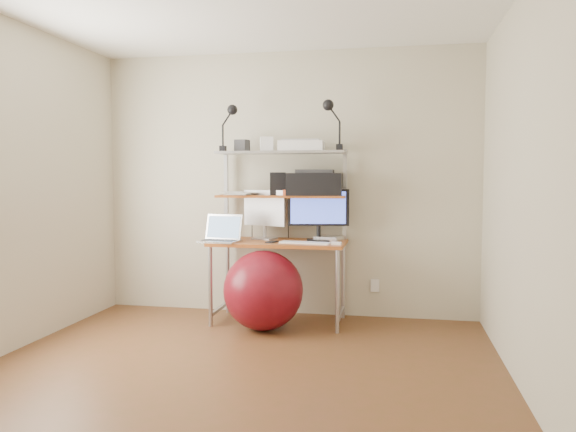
% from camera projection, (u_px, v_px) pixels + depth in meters
% --- Properties ---
extents(room, '(3.60, 3.60, 3.60)m').
position_uv_depth(room, '(232.00, 187.00, 3.61)').
color(room, brown).
rests_on(room, ground).
extents(computer_desk, '(1.20, 0.60, 1.57)m').
position_uv_depth(computer_desk, '(280.00, 217.00, 5.10)').
color(computer_desk, '#AF6122').
rests_on(computer_desk, ground).
extents(desktop, '(1.20, 0.60, 0.00)m').
position_uv_depth(desktop, '(279.00, 241.00, 5.05)').
color(desktop, '#AF6122').
rests_on(desktop, computer_desk).
extents(mid_shelf, '(1.18, 0.34, 0.00)m').
position_uv_depth(mid_shelf, '(282.00, 195.00, 5.15)').
color(mid_shelf, '#AF6122').
rests_on(mid_shelf, computer_desk).
extents(top_shelf, '(1.18, 0.34, 0.00)m').
position_uv_depth(top_shelf, '(282.00, 151.00, 5.12)').
color(top_shelf, '#A6A6AB').
rests_on(top_shelf, computer_desk).
extents(floor, '(3.60, 3.60, 0.00)m').
position_uv_depth(floor, '(234.00, 377.00, 3.69)').
color(floor, brown).
rests_on(floor, ground).
extents(wall_outlet, '(0.08, 0.01, 0.12)m').
position_uv_depth(wall_outlet, '(375.00, 285.00, 5.26)').
color(wall_outlet, white).
rests_on(wall_outlet, room).
extents(monitor_silver, '(0.43, 0.22, 0.49)m').
position_uv_depth(monitor_silver, '(265.00, 211.00, 5.20)').
color(monitor_silver, '#BBBBC0').
rests_on(monitor_silver, desktop).
extents(monitor_black, '(0.55, 0.19, 0.55)m').
position_uv_depth(monitor_black, '(318.00, 210.00, 5.05)').
color(monitor_black, black).
rests_on(monitor_black, desktop).
extents(laptop, '(0.38, 0.33, 0.30)m').
position_uv_depth(laptop, '(222.00, 236.00, 5.01)').
color(laptop, silver).
rests_on(laptop, desktop).
extents(keyboard, '(0.45, 0.19, 0.01)m').
position_uv_depth(keyboard, '(305.00, 243.00, 4.88)').
color(keyboard, white).
rests_on(keyboard, desktop).
extents(mouse, '(0.09, 0.06, 0.02)m').
position_uv_depth(mouse, '(336.00, 243.00, 4.78)').
color(mouse, white).
rests_on(mouse, desktop).
extents(mac_mini, '(0.26, 0.26, 0.04)m').
position_uv_depth(mac_mini, '(329.00, 238.00, 5.09)').
color(mac_mini, silver).
rests_on(mac_mini, desktop).
extents(phone, '(0.10, 0.15, 0.01)m').
position_uv_depth(phone, '(272.00, 242.00, 4.94)').
color(phone, black).
rests_on(phone, desktop).
extents(printer, '(0.51, 0.36, 0.23)m').
position_uv_depth(printer, '(315.00, 183.00, 5.08)').
color(printer, black).
rests_on(printer, mid_shelf).
extents(nas_cube, '(0.16, 0.16, 0.21)m').
position_uv_depth(nas_cube, '(278.00, 184.00, 5.17)').
color(nas_cube, black).
rests_on(nas_cube, mid_shelf).
extents(red_box, '(0.20, 0.15, 0.05)m').
position_uv_depth(red_box, '(295.00, 193.00, 5.03)').
color(red_box, '#B4411C').
rests_on(red_box, mid_shelf).
extents(scanner, '(0.42, 0.28, 0.11)m').
position_uv_depth(scanner, '(301.00, 146.00, 5.09)').
color(scanner, white).
rests_on(scanner, top_shelf).
extents(box_white, '(0.14, 0.13, 0.13)m').
position_uv_depth(box_white, '(267.00, 144.00, 5.13)').
color(box_white, white).
rests_on(box_white, top_shelf).
extents(box_grey, '(0.13, 0.13, 0.11)m').
position_uv_depth(box_grey, '(242.00, 146.00, 5.22)').
color(box_grey, '#2F2F32').
rests_on(box_grey, top_shelf).
extents(clip_lamp_left, '(0.17, 0.09, 0.42)m').
position_uv_depth(clip_lamp_left, '(230.00, 117.00, 5.12)').
color(clip_lamp_left, black).
rests_on(clip_lamp_left, top_shelf).
extents(clip_lamp_right, '(0.18, 0.10, 0.45)m').
position_uv_depth(clip_lamp_right, '(331.00, 113.00, 4.94)').
color(clip_lamp_right, black).
rests_on(clip_lamp_right, top_shelf).
extents(exercise_ball, '(0.69, 0.69, 0.69)m').
position_uv_depth(exercise_ball, '(263.00, 290.00, 4.82)').
color(exercise_ball, maroon).
rests_on(exercise_ball, floor).
extents(paper_stack, '(0.41, 0.41, 0.03)m').
position_uv_depth(paper_stack, '(241.00, 193.00, 5.22)').
color(paper_stack, white).
rests_on(paper_stack, mid_shelf).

